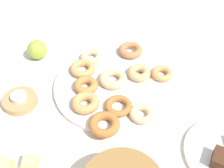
# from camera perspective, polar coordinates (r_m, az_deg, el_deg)

# --- Properties ---
(ground_plane) EXTENTS (2.40, 2.40, 0.00)m
(ground_plane) POSITION_cam_1_polar(r_m,az_deg,el_deg) (0.98, 0.14, -0.67)
(ground_plane) COLOR beige
(donut_plate) EXTENTS (0.40, 0.40, 0.02)m
(donut_plate) POSITION_cam_1_polar(r_m,az_deg,el_deg) (0.98, 0.14, -0.33)
(donut_plate) COLOR silver
(donut_plate) RESTS_ON ground_plane
(donut_0) EXTENTS (0.10, 0.10, 0.02)m
(donut_0) POSITION_cam_1_polar(r_m,az_deg,el_deg) (1.01, 9.99, 2.08)
(donut_0) COLOR tan
(donut_0) RESTS_ON donut_plate
(donut_1) EXTENTS (0.12, 0.12, 0.03)m
(donut_1) POSITION_cam_1_polar(r_m,az_deg,el_deg) (0.90, -5.34, -3.77)
(donut_1) COLOR tan
(donut_1) RESTS_ON donut_plate
(donut_2) EXTENTS (0.11, 0.11, 0.02)m
(donut_2) POSITION_cam_1_polar(r_m,az_deg,el_deg) (1.06, -4.21, 5.46)
(donut_2) COLOR #EABC84
(donut_2) RESTS_ON donut_plate
(donut_3) EXTENTS (0.11, 0.11, 0.03)m
(donut_3) POSITION_cam_1_polar(r_m,az_deg,el_deg) (1.00, 5.40, 2.24)
(donut_3) COLOR tan
(donut_3) RESTS_ON donut_plate
(donut_4) EXTENTS (0.10, 0.10, 0.03)m
(donut_4) POSITION_cam_1_polar(r_m,az_deg,el_deg) (1.01, -5.88, 3.07)
(donut_4) COLOR tan
(donut_4) RESTS_ON donut_plate
(donut_5) EXTENTS (0.13, 0.13, 0.03)m
(donut_5) POSITION_cam_1_polar(r_m,az_deg,el_deg) (0.97, 0.08, 1.09)
(donut_5) COLOR #EABC84
(donut_5) RESTS_ON donut_plate
(donut_6) EXTENTS (0.09, 0.09, 0.02)m
(donut_6) POSITION_cam_1_polar(r_m,az_deg,el_deg) (0.88, 5.97, -5.93)
(donut_6) COLOR #EABC84
(donut_6) RESTS_ON donut_plate
(donut_7) EXTENTS (0.10, 0.10, 0.03)m
(donut_7) POSITION_cam_1_polar(r_m,az_deg,el_deg) (0.84, -1.55, -8.05)
(donut_7) COLOR #AD6B33
(donut_7) RESTS_ON donut_plate
(donut_8) EXTENTS (0.13, 0.13, 0.03)m
(donut_8) POSITION_cam_1_polar(r_m,az_deg,el_deg) (1.09, 3.72, 6.75)
(donut_8) COLOR #B27547
(donut_8) RESTS_ON donut_plate
(donut_9) EXTENTS (0.11, 0.11, 0.03)m
(donut_9) POSITION_cam_1_polar(r_m,az_deg,el_deg) (0.95, -5.24, -0.30)
(donut_9) COLOR #BC7A3D
(donut_9) RESTS_ON donut_plate
(donut_10) EXTENTS (0.12, 0.12, 0.02)m
(donut_10) POSITION_cam_1_polar(r_m,az_deg,el_deg) (0.89, 1.29, -4.39)
(donut_10) COLOR #AD6B33
(donut_10) RESTS_ON donut_plate
(brownie_far) EXTENTS (0.06, 0.07, 0.04)m
(brownie_far) POSITION_cam_1_polar(r_m,az_deg,el_deg) (0.83, 21.00, -13.83)
(brownie_far) COLOR #472819
(brownie_far) RESTS_ON cake_plate
(candle_holder) EXTENTS (0.11, 0.11, 0.02)m
(candle_holder) POSITION_cam_1_polar(r_m,az_deg,el_deg) (0.97, -17.90, -3.22)
(candle_holder) COLOR tan
(candle_holder) RESTS_ON ground_plane
(tealight) EXTENTS (0.05, 0.05, 0.01)m
(tealight) POSITION_cam_1_polar(r_m,az_deg,el_deg) (0.96, -18.15, -2.45)
(tealight) COLOR silver
(tealight) RESTS_ON candle_holder
(melon_chunk_left) EXTENTS (0.04, 0.04, 0.04)m
(melon_chunk_left) POSITION_cam_1_polar(r_m,az_deg,el_deg) (0.77, -15.91, -15.08)
(melon_chunk_left) COLOR #DBD67A
(melon_chunk_left) RESTS_ON fruit_bowl
(melon_chunk_right) EXTENTS (0.04, 0.04, 0.04)m
(melon_chunk_right) POSITION_cam_1_polar(r_m,az_deg,el_deg) (0.79, -20.64, -15.24)
(melon_chunk_right) COLOR #DBD67A
(melon_chunk_right) RESTS_ON fruit_bowl
(apple) EXTENTS (0.07, 0.07, 0.07)m
(apple) POSITION_cam_1_polar(r_m,az_deg,el_deg) (1.11, -14.72, 6.68)
(apple) COLOR #93AD38
(apple) RESTS_ON ground_plane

